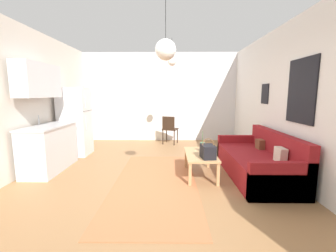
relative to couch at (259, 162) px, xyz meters
The scene contains 13 objects.
ground_plane 2.09m from the couch, 164.94° to the right, with size 5.49×8.11×0.10m, color #996D44.
wall_back 4.00m from the couch, 121.46° to the left, with size 5.09×0.13×2.83m.
wall_right 1.37m from the couch, 46.47° to the right, with size 0.12×7.71×2.83m.
area_rug 1.97m from the couch, behind, with size 1.40×3.13×0.01m, color #B26B42.
couch is the anchor object (origin of this frame).
coffee_table 1.10m from the couch, behind, with size 0.55×1.03×0.43m.
bamboo_vase 1.09m from the couch, behind, with size 0.10×0.10×0.40m.
handbag 1.09m from the couch, 164.55° to the right, with size 0.25×0.32×0.34m.
refrigerator 4.33m from the couch, 160.15° to the left, with size 0.67×0.65×1.68m.
kitchen_counter 4.17m from the couch, behind, with size 0.58×1.31×2.11m.
accent_chair 3.13m from the couch, 122.55° to the left, with size 0.52×0.51×0.86m.
pendant_lamp_near 2.67m from the couch, 155.48° to the right, with size 0.29×0.29×0.84m.
pendant_lamp_far 2.97m from the couch, 138.45° to the left, with size 0.20×0.20×0.64m.
Camera 1 is at (0.32, -3.44, 1.54)m, focal length 23.51 mm.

